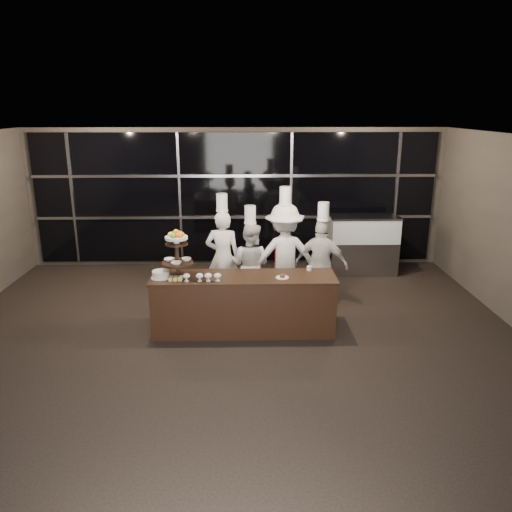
{
  "coord_description": "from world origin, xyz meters",
  "views": [
    {
      "loc": [
        0.2,
        -5.79,
        3.41
      ],
      "look_at": [
        0.37,
        1.76,
        1.15
      ],
      "focal_mm": 35.0,
      "sensor_mm": 36.0,
      "label": 1
    }
  ],
  "objects_px": {
    "display_stand": "(177,250)",
    "chef_a": "(223,256)",
    "layer_cake": "(161,274)",
    "chef_b": "(250,264)",
    "buffet_counter": "(244,304)",
    "chef_c": "(284,255)",
    "display_case": "(363,242)",
    "chef_d": "(321,264)"
  },
  "relations": [
    {
      "from": "layer_cake",
      "to": "chef_c",
      "type": "bearing_deg",
      "value": 30.06
    },
    {
      "from": "display_stand",
      "to": "display_case",
      "type": "height_order",
      "value": "display_stand"
    },
    {
      "from": "buffet_counter",
      "to": "chef_d",
      "type": "relative_size",
      "value": 1.51
    },
    {
      "from": "chef_a",
      "to": "chef_b",
      "type": "bearing_deg",
      "value": -13.96
    },
    {
      "from": "buffet_counter",
      "to": "display_case",
      "type": "distance_m",
      "value": 3.8
    },
    {
      "from": "chef_a",
      "to": "chef_c",
      "type": "relative_size",
      "value": 0.94
    },
    {
      "from": "display_case",
      "to": "chef_a",
      "type": "bearing_deg",
      "value": -150.57
    },
    {
      "from": "layer_cake",
      "to": "chef_a",
      "type": "height_order",
      "value": "chef_a"
    },
    {
      "from": "chef_c",
      "to": "chef_a",
      "type": "bearing_deg",
      "value": 172.94
    },
    {
      "from": "chef_c",
      "to": "buffet_counter",
      "type": "bearing_deg",
      "value": -123.19
    },
    {
      "from": "layer_cake",
      "to": "display_stand",
      "type": "bearing_deg",
      "value": 11.16
    },
    {
      "from": "chef_d",
      "to": "chef_b",
      "type": "bearing_deg",
      "value": 172.78
    },
    {
      "from": "buffet_counter",
      "to": "layer_cake",
      "type": "relative_size",
      "value": 9.47
    },
    {
      "from": "chef_d",
      "to": "buffet_counter",
      "type": "bearing_deg",
      "value": -144.97
    },
    {
      "from": "display_case",
      "to": "chef_a",
      "type": "height_order",
      "value": "chef_a"
    },
    {
      "from": "chef_a",
      "to": "chef_b",
      "type": "xyz_separation_m",
      "value": [
        0.48,
        -0.12,
        -0.11
      ]
    },
    {
      "from": "display_case",
      "to": "chef_b",
      "type": "height_order",
      "value": "chef_b"
    },
    {
      "from": "layer_cake",
      "to": "chef_b",
      "type": "relative_size",
      "value": 0.17
    },
    {
      "from": "chef_a",
      "to": "chef_b",
      "type": "relative_size",
      "value": 1.11
    },
    {
      "from": "display_case",
      "to": "chef_d",
      "type": "relative_size",
      "value": 0.76
    },
    {
      "from": "chef_c",
      "to": "chef_d",
      "type": "xyz_separation_m",
      "value": [
        0.64,
        -0.14,
        -0.11
      ]
    },
    {
      "from": "layer_cake",
      "to": "chef_b",
      "type": "distance_m",
      "value": 1.8
    },
    {
      "from": "buffet_counter",
      "to": "chef_b",
      "type": "bearing_deg",
      "value": 83.86
    },
    {
      "from": "layer_cake",
      "to": "chef_c",
      "type": "height_order",
      "value": "chef_c"
    },
    {
      "from": "display_stand",
      "to": "chef_b",
      "type": "bearing_deg",
      "value": 44.51
    },
    {
      "from": "chef_b",
      "to": "buffet_counter",
      "type": "bearing_deg",
      "value": -96.14
    },
    {
      "from": "chef_d",
      "to": "display_case",
      "type": "bearing_deg",
      "value": 58.37
    },
    {
      "from": "buffet_counter",
      "to": "chef_d",
      "type": "xyz_separation_m",
      "value": [
        1.35,
        0.94,
        0.35
      ]
    },
    {
      "from": "chef_a",
      "to": "chef_c",
      "type": "distance_m",
      "value": 1.08
    },
    {
      "from": "buffet_counter",
      "to": "chef_a",
      "type": "distance_m",
      "value": 1.34
    },
    {
      "from": "chef_b",
      "to": "chef_c",
      "type": "distance_m",
      "value": 0.61
    },
    {
      "from": "chef_c",
      "to": "chef_d",
      "type": "bearing_deg",
      "value": -12.62
    },
    {
      "from": "buffet_counter",
      "to": "chef_d",
      "type": "distance_m",
      "value": 1.68
    },
    {
      "from": "display_case",
      "to": "chef_c",
      "type": "relative_size",
      "value": 0.67
    },
    {
      "from": "display_stand",
      "to": "chef_c",
      "type": "height_order",
      "value": "chef_c"
    },
    {
      "from": "display_stand",
      "to": "chef_a",
      "type": "distance_m",
      "value": 1.45
    },
    {
      "from": "chef_b",
      "to": "chef_d",
      "type": "distance_m",
      "value": 1.24
    },
    {
      "from": "buffet_counter",
      "to": "chef_a",
      "type": "height_order",
      "value": "chef_a"
    },
    {
      "from": "buffet_counter",
      "to": "layer_cake",
      "type": "distance_m",
      "value": 1.35
    },
    {
      "from": "chef_b",
      "to": "chef_a",
      "type": "bearing_deg",
      "value": 166.04
    },
    {
      "from": "buffet_counter",
      "to": "display_case",
      "type": "relative_size",
      "value": 2.0
    },
    {
      "from": "display_case",
      "to": "chef_c",
      "type": "xyz_separation_m",
      "value": [
        -1.81,
        -1.76,
        0.24
      ]
    }
  ]
}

